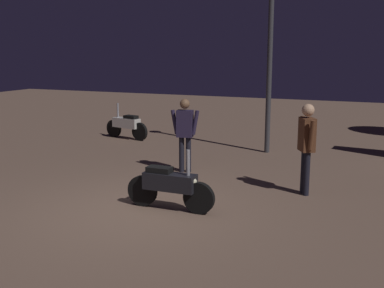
{
  "coord_description": "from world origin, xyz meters",
  "views": [
    {
      "loc": [
        4.0,
        -6.91,
        2.79
      ],
      "look_at": [
        0.53,
        1.31,
        1.0
      ],
      "focal_mm": 44.36,
      "sensor_mm": 36.0,
      "label": 1
    }
  ],
  "objects_px": {
    "motorcycle_black_foreground": "(170,186)",
    "streetlamp_near": "(271,29)",
    "person_bystander_far": "(307,141)",
    "person_rider_beside": "(185,129)",
    "motorcycle_white_parked_left": "(126,125)"
  },
  "relations": [
    {
      "from": "person_bystander_far",
      "to": "streetlamp_near",
      "type": "xyz_separation_m",
      "value": [
        -1.62,
        3.49,
        2.25
      ]
    },
    {
      "from": "motorcycle_black_foreground",
      "to": "person_rider_beside",
      "type": "relative_size",
      "value": 0.98
    },
    {
      "from": "motorcycle_white_parked_left",
      "to": "person_rider_beside",
      "type": "relative_size",
      "value": 0.97
    },
    {
      "from": "motorcycle_black_foreground",
      "to": "streetlamp_near",
      "type": "xyz_separation_m",
      "value": [
        0.41,
        5.34,
        2.88
      ]
    },
    {
      "from": "motorcycle_black_foreground",
      "to": "person_rider_beside",
      "type": "xyz_separation_m",
      "value": [
        -0.81,
        2.52,
        0.57
      ]
    },
    {
      "from": "motorcycle_black_foreground",
      "to": "person_bystander_far",
      "type": "relative_size",
      "value": 0.94
    },
    {
      "from": "motorcycle_black_foreground",
      "to": "person_rider_beside",
      "type": "height_order",
      "value": "person_rider_beside"
    },
    {
      "from": "motorcycle_black_foreground",
      "to": "person_bystander_far",
      "type": "distance_m",
      "value": 2.82
    },
    {
      "from": "person_rider_beside",
      "to": "person_bystander_far",
      "type": "distance_m",
      "value": 2.92
    },
    {
      "from": "motorcycle_white_parked_left",
      "to": "streetlamp_near",
      "type": "relative_size",
      "value": 0.31
    },
    {
      "from": "motorcycle_black_foreground",
      "to": "streetlamp_near",
      "type": "distance_m",
      "value": 6.08
    },
    {
      "from": "motorcycle_black_foreground",
      "to": "streetlamp_near",
      "type": "relative_size",
      "value": 0.32
    },
    {
      "from": "motorcycle_white_parked_left",
      "to": "person_bystander_far",
      "type": "height_order",
      "value": "person_bystander_far"
    },
    {
      "from": "person_rider_beside",
      "to": "motorcycle_black_foreground",
      "type": "bearing_deg",
      "value": -172.65
    },
    {
      "from": "streetlamp_near",
      "to": "motorcycle_black_foreground",
      "type": "bearing_deg",
      "value": -94.42
    }
  ]
}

